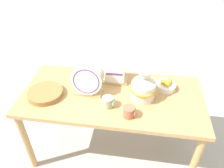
# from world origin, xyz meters

# --- Properties ---
(ground_plane) EXTENTS (14.00, 14.00, 0.00)m
(ground_plane) POSITION_xyz_m (0.00, 0.00, 0.00)
(ground_plane) COLOR #B2ADA3
(display_table) EXTENTS (1.51, 0.71, 0.72)m
(display_table) POSITION_xyz_m (0.00, 0.00, 0.64)
(display_table) COLOR tan
(display_table) RESTS_ON ground_plane
(ceramic_vase) EXTENTS (0.22, 0.22, 0.27)m
(ceramic_vase) POSITION_xyz_m (0.25, -0.00, 0.84)
(ceramic_vase) COLOR silver
(ceramic_vase) RESTS_ON display_table
(dish_rack_round_plates) EXTENTS (0.25, 0.15, 0.27)m
(dish_rack_round_plates) POSITION_xyz_m (-0.20, -0.01, 0.84)
(dish_rack_round_plates) COLOR tan
(dish_rack_round_plates) RESTS_ON display_table
(dish_rack_square_plates) EXTENTS (0.22, 0.14, 0.19)m
(dish_rack_square_plates) POSITION_xyz_m (0.00, 0.19, 0.78)
(dish_rack_square_plates) COLOR tan
(dish_rack_square_plates) RESTS_ON display_table
(wicker_charger_stack) EXTENTS (0.29, 0.29, 0.04)m
(wicker_charger_stack) POSITION_xyz_m (-0.54, -0.09, 0.75)
(wicker_charger_stack) COLOR olive
(wicker_charger_stack) RESTS_ON display_table
(mug_terracotta_glaze) EXTENTS (0.10, 0.09, 0.08)m
(mug_terracotta_glaze) POSITION_xyz_m (0.16, -0.23, 0.77)
(mug_terracotta_glaze) COLOR #B76647
(mug_terracotta_glaze) RESTS_ON display_table
(mug_sage_glaze) EXTENTS (0.10, 0.09, 0.08)m
(mug_sage_glaze) POSITION_xyz_m (-0.01, -0.14, 0.77)
(mug_sage_glaze) COLOR #9EB28E
(mug_sage_glaze) RESTS_ON display_table
(fruit_bowl) EXTENTS (0.17, 0.17, 0.10)m
(fruit_bowl) POSITION_xyz_m (0.44, 0.14, 0.76)
(fruit_bowl) COLOR white
(fruit_bowl) RESTS_ON display_table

